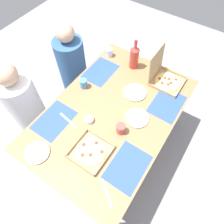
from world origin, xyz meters
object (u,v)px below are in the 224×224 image
at_px(cup_red, 84,84).
at_px(plate_middle, 135,93).
at_px(diner_left_seat, 30,113).
at_px(pizza_box_center, 165,78).
at_px(soda_bottle, 134,57).
at_px(pizza_box_corner_right, 91,152).
at_px(plate_far_left, 137,118).
at_px(diner_right_seat, 74,73).
at_px(plate_near_right, 37,152).
at_px(condiment_bowl, 89,120).
at_px(cup_spare, 121,129).
at_px(cup_clear_right, 109,52).

bearing_deg(cup_red, plate_middle, -66.08).
relative_size(cup_red, diner_left_seat, 0.08).
relative_size(pizza_box_center, cup_red, 3.51).
distance_m(pizza_box_center, soda_bottle, 0.37).
bearing_deg(pizza_box_corner_right, plate_far_left, -17.44).
distance_m(pizza_box_center, diner_left_seat, 1.42).
distance_m(pizza_box_corner_right, soda_bottle, 1.05).
height_order(pizza_box_center, plate_far_left, pizza_box_center).
bearing_deg(pizza_box_center, diner_right_seat, 103.38).
bearing_deg(pizza_box_center, plate_far_left, 178.79).
height_order(pizza_box_corner_right, soda_bottle, soda_bottle).
relative_size(plate_near_right, condiment_bowl, 2.54).
relative_size(pizza_box_center, cup_spare, 3.45).
relative_size(plate_near_right, diner_right_seat, 0.17).
relative_size(condiment_bowl, diner_right_seat, 0.07).
bearing_deg(cup_clear_right, diner_right_seat, 125.17).
relative_size(pizza_box_corner_right, condiment_bowl, 3.65).
distance_m(cup_clear_right, condiment_bowl, 0.85).
height_order(plate_middle, plate_far_left, same).
height_order(plate_middle, condiment_bowl, condiment_bowl).
bearing_deg(diner_right_seat, pizza_box_corner_right, -131.80).
relative_size(plate_far_left, cup_red, 2.22).
relative_size(pizza_box_corner_right, diner_left_seat, 0.24).
height_order(cup_spare, cup_red, cup_spare).
relative_size(soda_bottle, cup_spare, 3.42).
bearing_deg(cup_clear_right, pizza_box_center, -90.52).
xyz_separation_m(cup_clear_right, diner_left_seat, (-0.96, 0.35, -0.28)).
height_order(plate_middle, diner_left_seat, diner_left_seat).
relative_size(plate_near_right, cup_red, 2.14).
distance_m(pizza_box_corner_right, plate_near_right, 0.43).
relative_size(plate_far_left, cup_spare, 2.18).
bearing_deg(cup_red, diner_left_seat, 138.91).
relative_size(cup_clear_right, diner_left_seat, 0.08).
distance_m(pizza_box_center, plate_far_left, 0.53).
distance_m(cup_red, condiment_bowl, 0.40).
xyz_separation_m(pizza_box_corner_right, plate_middle, (0.71, 0.01, -0.00)).
height_order(pizza_box_center, diner_right_seat, diner_right_seat).
relative_size(pizza_box_corner_right, diner_right_seat, 0.24).
xyz_separation_m(pizza_box_corner_right, pizza_box_center, (1.01, -0.16, 0.04)).
height_order(plate_near_right, diner_right_seat, diner_right_seat).
distance_m(plate_near_right, diner_right_seat, 1.16).
bearing_deg(cup_spare, plate_near_right, 139.54).
xyz_separation_m(plate_far_left, cup_clear_right, (0.54, 0.66, 0.04)).
bearing_deg(cup_clear_right, pizza_box_corner_right, -153.57).
bearing_deg(plate_far_left, plate_near_right, 145.04).
height_order(plate_far_left, condiment_bowl, condiment_bowl).
height_order(soda_bottle, cup_clear_right, soda_bottle).
bearing_deg(plate_middle, diner_left_seat, 127.54).
distance_m(plate_near_right, plate_middle, 1.02).
xyz_separation_m(pizza_box_corner_right, soda_bottle, (1.02, 0.20, 0.12)).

